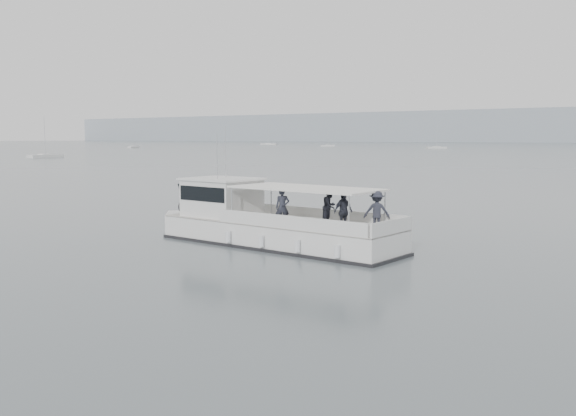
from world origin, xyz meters
The scene contains 3 objects.
ground centered at (0.00, 0.00, 0.00)m, with size 1400.00×1400.00×0.00m, color #515B5F.
tour_boat centered at (1.49, -1.95, 0.84)m, with size 12.28×3.68×5.12m.
moored_fleet centered at (-36.19, 203.70, 0.36)m, with size 437.29×342.57×11.42m.
Camera 1 is at (18.04, -22.92, 4.45)m, focal length 40.00 mm.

